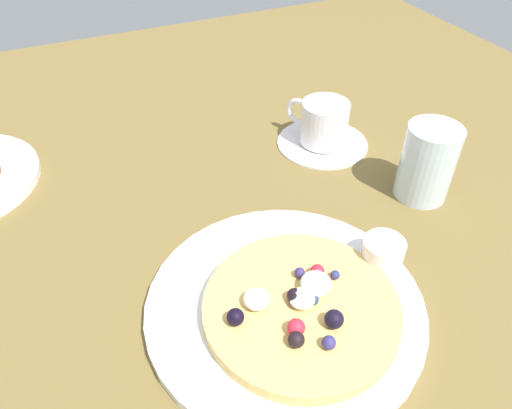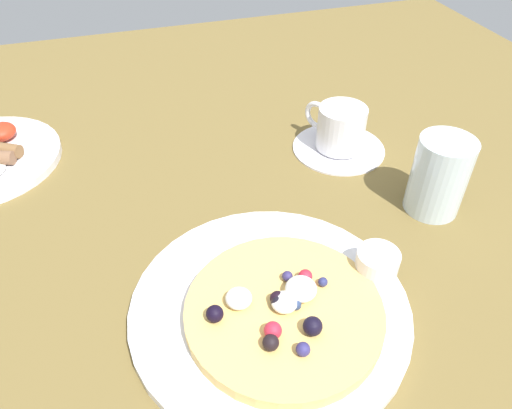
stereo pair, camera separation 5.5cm
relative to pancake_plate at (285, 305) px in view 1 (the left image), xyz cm
name	(u,v)px [view 1 (the left image)]	position (x,y,z in cm)	size (l,w,h in cm)	color
ground_plane	(207,247)	(-3.85, 13.40, -2.13)	(155.66, 142.07, 3.00)	brown
pancake_plate	(285,305)	(0.00, 0.00, 0.00)	(29.04, 29.04, 1.26)	white
pancake_with_berries	(301,307)	(0.78, -1.90, 1.57)	(19.93, 19.93, 3.43)	#E4B761
syrup_ramekin	(383,253)	(12.24, 0.35, 2.34)	(4.64, 4.64, 3.32)	white
coffee_saucer	(322,142)	(19.79, 25.65, -0.33)	(13.97, 13.97, 0.60)	white
coffee_cup	(323,121)	(19.70, 25.82, 3.31)	(7.23, 9.66, 6.42)	white
water_glass	(427,163)	(25.49, 9.58, 4.53)	(6.97, 6.97, 10.31)	silver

